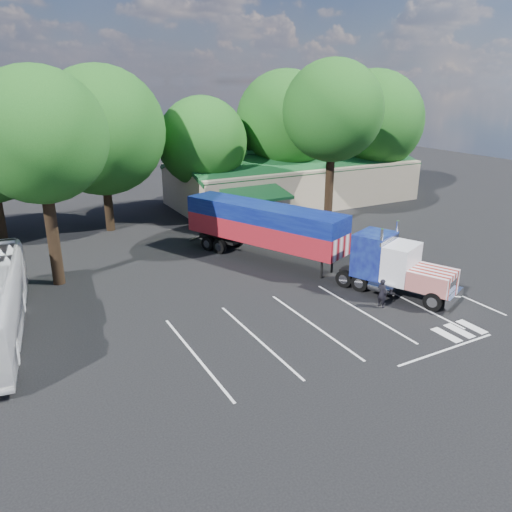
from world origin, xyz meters
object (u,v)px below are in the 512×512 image
woman (382,293)px  bicycle (291,243)px  semi_truck (294,234)px  silver_sedan (296,216)px

woman → bicycle: 10.86m
semi_truck → silver_sedan: 10.82m
semi_truck → bicycle: 4.12m
semi_truck → silver_sedan: (5.92, 8.91, -1.60)m
bicycle → silver_sedan: silver_sedan is taller
woman → semi_truck: bearing=-4.3°
semi_truck → bicycle: bearing=36.8°
woman → bicycle: bearing=-15.9°
woman → silver_sedan: 17.27m
woman → silver_sedan: size_ratio=0.39×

